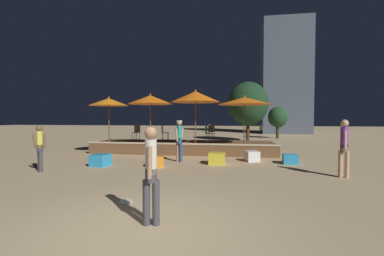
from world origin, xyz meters
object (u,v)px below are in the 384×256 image
object	(u,v)px
cube_seat_0	(217,158)
person_0	(151,172)
person_1	(179,138)
background_tree_0	(248,104)
bistro_chair_0	(208,132)
bistro_chair_2	(164,131)
bistro_chair_3	(136,131)
cube_seat_2	(290,159)
background_tree_1	(278,117)
patio_umbrella_2	(109,102)
cube_seat_1	(157,161)
cube_seat_4	(100,160)
frisbee_disc	(126,202)
person_3	(40,147)
person_4	(344,145)
patio_umbrella_0	(150,100)
bistro_chair_1	(211,130)
cube_seat_3	(252,156)
patio_umbrella_3	(195,97)
patio_umbrella_1	(244,101)

from	to	relation	value
cube_seat_0	person_0	bearing A→B (deg)	-96.99
person_1	background_tree_0	xyz separation A→B (m)	(3.48, 10.82, 2.05)
bistro_chair_0	bistro_chair_2	bearing A→B (deg)	63.85
bistro_chair_2	bistro_chair_3	size ratio (longest dim) A/B	1.00
person_0	cube_seat_2	bearing A→B (deg)	-130.31
background_tree_0	background_tree_1	distance (m)	4.56
patio_umbrella_2	cube_seat_1	size ratio (longest dim) A/B	4.57
cube_seat_4	person_0	bearing A→B (deg)	-53.43
bistro_chair_3	frisbee_disc	distance (m)	8.68
patio_umbrella_2	person_3	world-z (taller)	patio_umbrella_2
cube_seat_2	person_4	world-z (taller)	person_4
person_4	bistro_chair_2	world-z (taller)	person_4
background_tree_0	patio_umbrella_0	bearing A→B (deg)	-119.14
patio_umbrella_0	cube_seat_2	size ratio (longest dim) A/B	5.15
bistro_chair_1	cube_seat_0	bearing A→B (deg)	95.94
bistro_chair_1	background_tree_1	world-z (taller)	background_tree_1
cube_seat_1	frisbee_disc	bearing A→B (deg)	-82.36
cube_seat_3	bistro_chair_3	xyz separation A→B (m)	(-6.09, 2.01, 0.96)
cube_seat_4	frisbee_disc	xyz separation A→B (m)	(2.80, -3.98, -0.21)
person_4	background_tree_1	distance (m)	16.27
patio_umbrella_3	bistro_chair_3	xyz separation A→B (m)	(-3.43, 0.92, -1.75)
patio_umbrella_0	cube_seat_3	bearing A→B (deg)	-9.14
patio_umbrella_0	person_3	bearing A→B (deg)	-121.68
cube_seat_3	person_3	distance (m)	8.29
cube_seat_4	bistro_chair_2	size ratio (longest dim) A/B	0.79
cube_seat_4	bistro_chair_3	bearing A→B (deg)	91.59
background_tree_1	patio_umbrella_3	bearing A→B (deg)	-115.52
patio_umbrella_3	person_1	distance (m)	2.62
patio_umbrella_0	person_0	distance (m)	8.57
bistro_chair_2	frisbee_disc	size ratio (longest dim) A/B	3.34
patio_umbrella_2	person_1	bearing A→B (deg)	-23.35
patio_umbrella_1	patio_umbrella_3	world-z (taller)	patio_umbrella_3
patio_umbrella_0	bistro_chair_1	size ratio (longest dim) A/B	3.44
person_4	bistro_chair_1	world-z (taller)	person_4
bistro_chair_0	background_tree_0	size ratio (longest dim) A/B	0.18
patio_umbrella_0	bistro_chair_0	world-z (taller)	patio_umbrella_0
person_0	background_tree_0	xyz separation A→B (m)	(2.59, 17.33, 2.14)
cube_seat_1	background_tree_0	size ratio (longest dim) A/B	0.14
cube_seat_2	frisbee_disc	distance (m)	7.38
background_tree_0	patio_umbrella_2	bearing A→B (deg)	-130.19
person_1	background_tree_0	size ratio (longest dim) A/B	0.37
cube_seat_0	frisbee_disc	xyz separation A→B (m)	(-1.71, -5.13, -0.22)
background_tree_0	patio_umbrella_1	bearing A→B (deg)	-94.21
cube_seat_1	person_4	world-z (taller)	person_4
person_1	cube_seat_0	bearing A→B (deg)	17.88
patio_umbrella_1	patio_umbrella_0	bearing A→B (deg)	-173.11
person_4	frisbee_disc	world-z (taller)	person_4
bistro_chair_1	patio_umbrella_0	bearing A→B (deg)	40.04
cube_seat_0	cube_seat_1	bearing A→B (deg)	-156.15
background_tree_1	patio_umbrella_1	bearing A→B (deg)	-106.27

